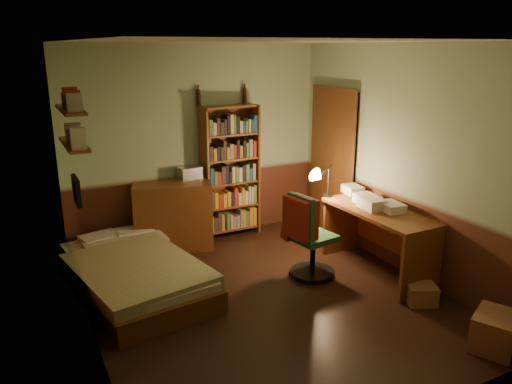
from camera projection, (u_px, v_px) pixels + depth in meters
name	position (u px, v px, depth m)	size (l,w,h in m)	color
floor	(267.00, 298.00, 5.28)	(3.50, 4.00, 0.02)	black
ceiling	(268.00, 40.00, 4.54)	(3.50, 4.00, 0.02)	silver
wall_back	(196.00, 144.00, 6.63)	(3.50, 0.02, 2.60)	#97B08B
wall_left	(81.00, 203.00, 4.15)	(0.02, 4.00, 2.60)	#97B08B
wall_right	(404.00, 161.00, 5.67)	(0.02, 4.00, 2.60)	#97B08B
wall_front	(415.00, 251.00, 3.19)	(3.50, 0.02, 2.60)	#97B08B
doorway	(333.00, 164.00, 6.85)	(0.06, 0.90, 2.00)	black
door_trim	(331.00, 164.00, 6.83)	(0.02, 0.98, 2.08)	#4C2A12
bed	(133.00, 262.00, 5.41)	(1.10, 2.06, 0.61)	#758650
dresser	(173.00, 216.00, 6.47)	(0.99, 0.49, 0.88)	brown
mini_stereo	(190.00, 172.00, 6.56)	(0.30, 0.23, 0.16)	#B2B2B7
bookshelf	(230.00, 172.00, 6.78)	(0.77, 0.24, 1.81)	brown
bottle_left	(198.00, 98.00, 6.42)	(0.06, 0.06, 0.21)	black
bottle_right	(245.00, 96.00, 6.71)	(0.06, 0.06, 0.21)	black
desk	(377.00, 241.00, 5.77)	(0.59, 1.43, 0.77)	brown
paper_stack	(353.00, 190.00, 6.27)	(0.19, 0.26, 0.11)	silver
desk_lamp	(329.00, 174.00, 6.10)	(0.17, 0.17, 0.56)	black
office_chair	(313.00, 238.00, 5.66)	(0.46, 0.41, 0.92)	#27502B
red_jacket	(323.00, 185.00, 5.28)	(0.21, 0.38, 0.45)	maroon
wall_shelf_lower	(74.00, 144.00, 5.06)	(0.20, 0.90, 0.03)	brown
wall_shelf_upper	(70.00, 110.00, 4.96)	(0.20, 0.90, 0.03)	brown
framed_picture	(76.00, 191.00, 4.69)	(0.04, 0.32, 0.26)	black
cardboard_box_a	(495.00, 332.00, 4.35)	(0.43, 0.35, 0.32)	brown
cardboard_box_b	(421.00, 294.00, 5.13)	(0.29, 0.24, 0.21)	brown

